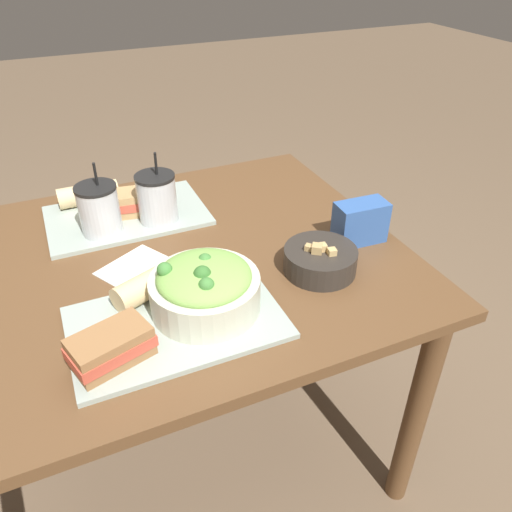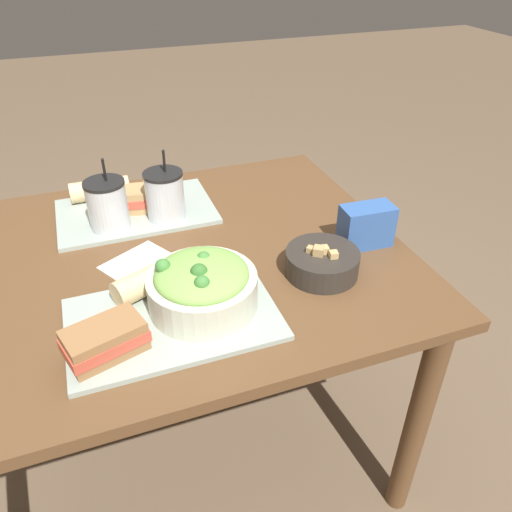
{
  "view_description": "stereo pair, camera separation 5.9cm",
  "coord_description": "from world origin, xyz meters",
  "px_view_note": "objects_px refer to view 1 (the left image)",
  "views": [
    {
      "loc": [
        -0.21,
        -1.01,
        1.44
      ],
      "look_at": [
        0.15,
        -0.18,
        0.82
      ],
      "focal_mm": 35.0,
      "sensor_mm": 36.0,
      "label": 1
    },
    {
      "loc": [
        -0.16,
        -1.04,
        1.44
      ],
      "look_at": [
        0.15,
        -0.18,
        0.82
      ],
      "focal_mm": 35.0,
      "sensor_mm": 36.0,
      "label": 2
    }
  ],
  "objects_px": {
    "sandwich_far": "(127,203)",
    "chip_bag": "(360,222)",
    "baguette_far": "(89,194)",
    "drink_cup_dark": "(100,211)",
    "napkin_folded": "(133,266)",
    "sandwich_near": "(111,347)",
    "drink_cup_red": "(157,200)",
    "salad_bowl": "(205,287)",
    "soup_bowl": "(320,259)",
    "baguette_near": "(151,283)"
  },
  "relations": [
    {
      "from": "chip_bag",
      "to": "napkin_folded",
      "type": "distance_m",
      "value": 0.58
    },
    {
      "from": "baguette_near",
      "to": "drink_cup_red",
      "type": "height_order",
      "value": "drink_cup_red"
    },
    {
      "from": "soup_bowl",
      "to": "baguette_near",
      "type": "xyz_separation_m",
      "value": [
        -0.39,
        0.06,
        0.01
      ]
    },
    {
      "from": "sandwich_near",
      "to": "napkin_folded",
      "type": "xyz_separation_m",
      "value": [
        0.1,
        0.3,
        -0.04
      ]
    },
    {
      "from": "soup_bowl",
      "to": "sandwich_near",
      "type": "xyz_separation_m",
      "value": [
        -0.51,
        -0.11,
        0.01
      ]
    },
    {
      "from": "soup_bowl",
      "to": "drink_cup_dark",
      "type": "bearing_deg",
      "value": 140.25
    },
    {
      "from": "soup_bowl",
      "to": "sandwich_near",
      "type": "distance_m",
      "value": 0.52
    },
    {
      "from": "salad_bowl",
      "to": "baguette_far",
      "type": "distance_m",
      "value": 0.6
    },
    {
      "from": "sandwich_near",
      "to": "chip_bag",
      "type": "distance_m",
      "value": 0.69
    },
    {
      "from": "sandwich_far",
      "to": "chip_bag",
      "type": "bearing_deg",
      "value": -26.84
    },
    {
      "from": "salad_bowl",
      "to": "sandwich_near",
      "type": "height_order",
      "value": "salad_bowl"
    },
    {
      "from": "baguette_near",
      "to": "napkin_folded",
      "type": "distance_m",
      "value": 0.14
    },
    {
      "from": "sandwich_far",
      "to": "napkin_folded",
      "type": "distance_m",
      "value": 0.25
    },
    {
      "from": "drink_cup_dark",
      "to": "napkin_folded",
      "type": "distance_m",
      "value": 0.19
    },
    {
      "from": "salad_bowl",
      "to": "napkin_folded",
      "type": "distance_m",
      "value": 0.26
    },
    {
      "from": "baguette_near",
      "to": "napkin_folded",
      "type": "height_order",
      "value": "baguette_near"
    },
    {
      "from": "sandwich_near",
      "to": "drink_cup_red",
      "type": "distance_m",
      "value": 0.52
    },
    {
      "from": "baguette_near",
      "to": "sandwich_far",
      "type": "relative_size",
      "value": 1.18
    },
    {
      "from": "salad_bowl",
      "to": "sandwich_near",
      "type": "bearing_deg",
      "value": -160.8
    },
    {
      "from": "sandwich_near",
      "to": "drink_cup_red",
      "type": "height_order",
      "value": "drink_cup_red"
    },
    {
      "from": "drink_cup_red",
      "to": "drink_cup_dark",
      "type": "bearing_deg",
      "value": 180.0
    },
    {
      "from": "sandwich_near",
      "to": "salad_bowl",
      "type": "bearing_deg",
      "value": 1.97
    },
    {
      "from": "soup_bowl",
      "to": "drink_cup_dark",
      "type": "xyz_separation_m",
      "value": [
        -0.44,
        0.37,
        0.04
      ]
    },
    {
      "from": "drink_cup_dark",
      "to": "napkin_folded",
      "type": "xyz_separation_m",
      "value": [
        0.04,
        -0.17,
        -0.07
      ]
    },
    {
      "from": "soup_bowl",
      "to": "baguette_near",
      "type": "height_order",
      "value": "soup_bowl"
    },
    {
      "from": "salad_bowl",
      "to": "soup_bowl",
      "type": "xyz_separation_m",
      "value": [
        0.3,
        0.03,
        -0.03
      ]
    },
    {
      "from": "drink_cup_dark",
      "to": "baguette_far",
      "type": "bearing_deg",
      "value": 91.98
    },
    {
      "from": "baguette_far",
      "to": "baguette_near",
      "type": "bearing_deg",
      "value": -173.0
    },
    {
      "from": "napkin_folded",
      "to": "sandwich_far",
      "type": "bearing_deg",
      "value": 80.45
    },
    {
      "from": "sandwich_near",
      "to": "drink_cup_red",
      "type": "xyz_separation_m",
      "value": [
        0.21,
        0.48,
        0.03
      ]
    },
    {
      "from": "salad_bowl",
      "to": "chip_bag",
      "type": "bearing_deg",
      "value": 13.65
    },
    {
      "from": "salad_bowl",
      "to": "chip_bag",
      "type": "relative_size",
      "value": 1.71
    },
    {
      "from": "baguette_far",
      "to": "chip_bag",
      "type": "height_order",
      "value": "chip_bag"
    },
    {
      "from": "sandwich_near",
      "to": "sandwich_far",
      "type": "bearing_deg",
      "value": 58.17
    },
    {
      "from": "sandwich_far",
      "to": "drink_cup_red",
      "type": "bearing_deg",
      "value": -37.82
    },
    {
      "from": "soup_bowl",
      "to": "sandwich_far",
      "type": "bearing_deg",
      "value": 129.36
    },
    {
      "from": "baguette_far",
      "to": "drink_cup_dark",
      "type": "xyz_separation_m",
      "value": [
        0.01,
        -0.18,
        0.03
      ]
    },
    {
      "from": "chip_bag",
      "to": "salad_bowl",
      "type": "bearing_deg",
      "value": -163.36
    },
    {
      "from": "napkin_folded",
      "to": "baguette_far",
      "type": "bearing_deg",
      "value": 97.43
    },
    {
      "from": "chip_bag",
      "to": "sandwich_far",
      "type": "bearing_deg",
      "value": 148.0
    },
    {
      "from": "sandwich_far",
      "to": "chip_bag",
      "type": "distance_m",
      "value": 0.64
    },
    {
      "from": "sandwich_near",
      "to": "sandwich_far",
      "type": "distance_m",
      "value": 0.57
    },
    {
      "from": "chip_bag",
      "to": "napkin_folded",
      "type": "relative_size",
      "value": 0.7
    },
    {
      "from": "soup_bowl",
      "to": "drink_cup_red",
      "type": "bearing_deg",
      "value": 128.36
    },
    {
      "from": "sandwich_near",
      "to": "baguette_far",
      "type": "xyz_separation_m",
      "value": [
        0.06,
        0.65,
        -0.0
      ]
    },
    {
      "from": "napkin_folded",
      "to": "baguette_near",
      "type": "bearing_deg",
      "value": -84.5
    },
    {
      "from": "drink_cup_red",
      "to": "chip_bag",
      "type": "relative_size",
      "value": 1.46
    },
    {
      "from": "chip_bag",
      "to": "napkin_folded",
      "type": "xyz_separation_m",
      "value": [
        -0.56,
        0.12,
        -0.05
      ]
    },
    {
      "from": "drink_cup_dark",
      "to": "drink_cup_red",
      "type": "distance_m",
      "value": 0.15
    },
    {
      "from": "salad_bowl",
      "to": "baguette_far",
      "type": "height_order",
      "value": "salad_bowl"
    }
  ]
}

